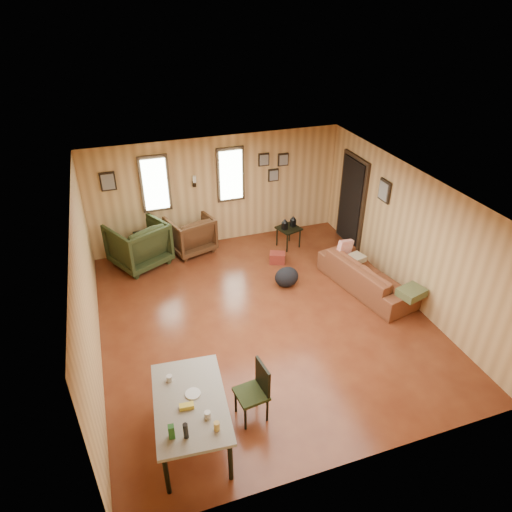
{
  "coord_description": "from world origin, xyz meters",
  "views": [
    {
      "loc": [
        -2.15,
        -5.93,
        5.09
      ],
      "look_at": [
        0.0,
        0.4,
        1.05
      ],
      "focal_mm": 32.0,
      "sensor_mm": 36.0,
      "label": 1
    }
  ],
  "objects_px": {
    "sofa": "(368,271)",
    "recliner_brown": "(190,232)",
    "recliner_green": "(138,242)",
    "end_table": "(149,242)",
    "dining_table": "(190,406)",
    "side_table": "(289,227)"
  },
  "relations": [
    {
      "from": "sofa",
      "to": "recliner_brown",
      "type": "bearing_deg",
      "value": 36.98
    },
    {
      "from": "sofa",
      "to": "recliner_green",
      "type": "height_order",
      "value": "recliner_green"
    },
    {
      "from": "end_table",
      "to": "dining_table",
      "type": "xyz_separation_m",
      "value": [
        -0.08,
        -4.82,
        0.29
      ]
    },
    {
      "from": "recliner_brown",
      "to": "end_table",
      "type": "bearing_deg",
      "value": -15.98
    },
    {
      "from": "sofa",
      "to": "recliner_green",
      "type": "relative_size",
      "value": 1.97
    },
    {
      "from": "recliner_green",
      "to": "side_table",
      "type": "bearing_deg",
      "value": 147.29
    },
    {
      "from": "recliner_green",
      "to": "end_table",
      "type": "distance_m",
      "value": 0.33
    },
    {
      "from": "recliner_green",
      "to": "end_table",
      "type": "height_order",
      "value": "recliner_green"
    },
    {
      "from": "side_table",
      "to": "end_table",
      "type": "bearing_deg",
      "value": 170.11
    },
    {
      "from": "end_table",
      "to": "recliner_brown",
      "type": "bearing_deg",
      "value": 0.7
    },
    {
      "from": "sofa",
      "to": "recliner_brown",
      "type": "relative_size",
      "value": 2.29
    },
    {
      "from": "sofa",
      "to": "dining_table",
      "type": "distance_m",
      "value": 4.51
    },
    {
      "from": "sofa",
      "to": "recliner_green",
      "type": "bearing_deg",
      "value": 48.17
    },
    {
      "from": "recliner_green",
      "to": "side_table",
      "type": "height_order",
      "value": "recliner_green"
    },
    {
      "from": "sofa",
      "to": "end_table",
      "type": "bearing_deg",
      "value": 44.55
    },
    {
      "from": "side_table",
      "to": "dining_table",
      "type": "bearing_deg",
      "value": -125.47
    },
    {
      "from": "recliner_brown",
      "to": "end_table",
      "type": "height_order",
      "value": "recliner_brown"
    },
    {
      "from": "recliner_green",
      "to": "recliner_brown",
      "type": "bearing_deg",
      "value": 163.84
    },
    {
      "from": "recliner_brown",
      "to": "end_table",
      "type": "relative_size",
      "value": 1.33
    },
    {
      "from": "side_table",
      "to": "dining_table",
      "type": "distance_m",
      "value": 5.28
    },
    {
      "from": "recliner_brown",
      "to": "side_table",
      "type": "distance_m",
      "value": 2.15
    },
    {
      "from": "recliner_brown",
      "to": "dining_table",
      "type": "distance_m",
      "value": 4.93
    }
  ]
}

